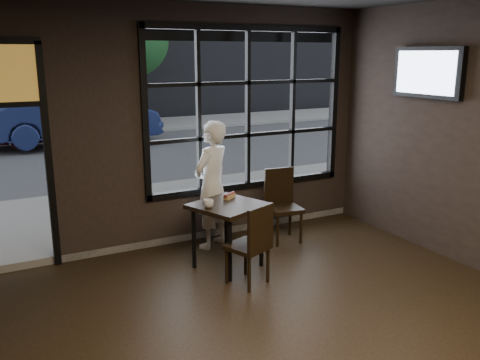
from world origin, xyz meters
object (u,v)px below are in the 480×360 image
chair_near (247,244)px  navy_car (76,116)px  man (212,185)px  cafe_table (228,235)px

chair_near → navy_car: size_ratio=0.21×
chair_near → man: bearing=-117.6°
man → cafe_table: bearing=51.1°
cafe_table → chair_near: (-0.01, -0.52, 0.07)m
cafe_table → navy_car: size_ratio=0.18×
man → navy_car: 8.84m
navy_car → cafe_table: bearing=-176.6°
cafe_table → chair_near: size_ratio=0.85×
chair_near → navy_car: bearing=-111.4°
cafe_table → man: man is taller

